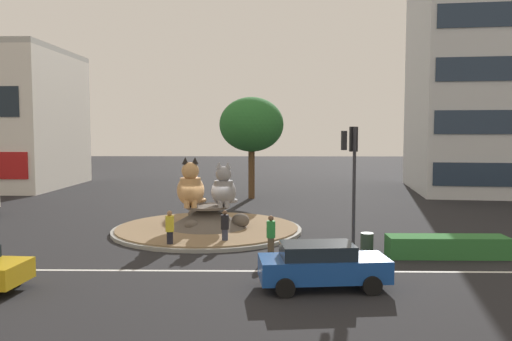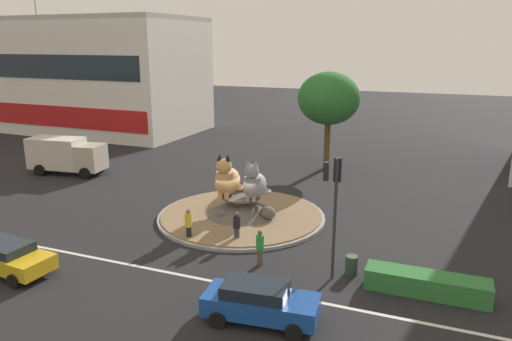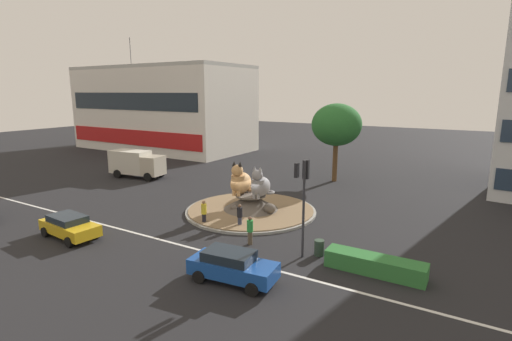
{
  "view_description": "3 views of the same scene",
  "coord_description": "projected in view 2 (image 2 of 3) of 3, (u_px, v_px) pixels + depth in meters",
  "views": [
    {
      "loc": [
        3.05,
        -27.06,
        5.36
      ],
      "look_at": [
        2.56,
        1.92,
        3.11
      ],
      "focal_mm": 36.1,
      "sensor_mm": 36.0,
      "label": 1
    },
    {
      "loc": [
        10.76,
        -24.88,
        10.28
      ],
      "look_at": [
        1.03,
        -0.2,
        3.1
      ],
      "focal_mm": 33.52,
      "sensor_mm": 36.0,
      "label": 2
    },
    {
      "loc": [
        14.88,
        -24.2,
        9.16
      ],
      "look_at": [
        0.29,
        0.3,
        3.25
      ],
      "focal_mm": 26.89,
      "sensor_mm": 36.0,
      "label": 3
    }
  ],
  "objects": [
    {
      "name": "shophouse_block",
      "position": [
        84.0,
        75.0,
        56.93
      ],
      "size": [
        28.07,
        13.69,
        17.16
      ],
      "rotation": [
        0.0,
        0.0,
        -0.02
      ],
      "color": "silver",
      "rests_on": "ground"
    },
    {
      "name": "sedan_on_far_lane",
      "position": [
        260.0,
        302.0,
        17.97
      ],
      "size": [
        4.49,
        2.27,
        1.55
      ],
      "rotation": [
        0.0,
        0.0,
        0.1
      ],
      "color": "#19479E",
      "rests_on": "ground"
    },
    {
      "name": "cat_statue_grey",
      "position": [
        254.0,
        184.0,
        27.84
      ],
      "size": [
        1.47,
        2.41,
        2.37
      ],
      "rotation": [
        0.0,
        0.0,
        -1.5
      ],
      "color": "gray",
      "rests_on": "roundabout_island"
    },
    {
      "name": "pedestrian_yellow_shirt",
      "position": [
        189.0,
        224.0,
        25.25
      ],
      "size": [
        0.38,
        0.38,
        1.77
      ],
      "rotation": [
        0.0,
        0.0,
        2.68
      ],
      "color": "black",
      "rests_on": "ground"
    },
    {
      "name": "roundabout_island",
      "position": [
        242.0,
        210.0,
        28.73
      ],
      "size": [
        10.04,
        10.04,
        1.38
      ],
      "color": "gray",
      "rests_on": "ground"
    },
    {
      "name": "litter_bin",
      "position": [
        351.0,
        265.0,
        21.72
      ],
      "size": [
        0.56,
        0.56,
        0.9
      ],
      "color": "#2D4233",
      "rests_on": "ground"
    },
    {
      "name": "parked_car_right",
      "position": [
        8.0,
        257.0,
        21.83
      ],
      "size": [
        4.47,
        2.31,
        1.43
      ],
      "rotation": [
        0.0,
        0.0,
        -0.08
      ],
      "color": "gold",
      "rests_on": "ground"
    },
    {
      "name": "pedestrian_green_shirt",
      "position": [
        260.0,
        247.0,
        22.48
      ],
      "size": [
        0.37,
        0.37,
        1.77
      ],
      "rotation": [
        0.0,
        0.0,
        5.89
      ],
      "color": "brown",
      "rests_on": "ground"
    },
    {
      "name": "delivery_box_truck",
      "position": [
        66.0,
        154.0,
        38.07
      ],
      "size": [
        6.32,
        3.06,
        2.88
      ],
      "rotation": [
        0.0,
        0.0,
        0.13
      ],
      "color": "#B7AD99",
      "rests_on": "ground"
    },
    {
      "name": "clipped_hedge_strip",
      "position": [
        427.0,
        284.0,
        20.02
      ],
      "size": [
        5.02,
        1.2,
        0.9
      ],
      "primitive_type": "cube",
      "color": "#2D7033",
      "rests_on": "ground"
    },
    {
      "name": "pedestrian_black_shirt",
      "position": [
        237.0,
        226.0,
        25.14
      ],
      "size": [
        0.38,
        0.38,
        1.66
      ],
      "rotation": [
        0.0,
        0.0,
        2.8
      ],
      "color": "#33384C",
      "rests_on": "ground"
    },
    {
      "name": "traffic_light_mast",
      "position": [
        334.0,
        192.0,
        20.52
      ],
      "size": [
        0.71,
        0.56,
        5.53
      ],
      "rotation": [
        0.0,
        0.0,
        1.63
      ],
      "color": "#2D2D33",
      "rests_on": "ground"
    },
    {
      "name": "broadleaf_tree_behind_island",
      "position": [
        329.0,
        99.0,
        38.59
      ],
      "size": [
        5.03,
        5.03,
        7.98
      ],
      "color": "brown",
      "rests_on": "ground"
    },
    {
      "name": "cat_statue_calico",
      "position": [
        227.0,
        180.0,
        28.4
      ],
      "size": [
        1.72,
        2.76,
        2.62
      ],
      "rotation": [
        0.0,
        0.0,
        -1.44
      ],
      "color": "tan",
      "rests_on": "roundabout_island"
    },
    {
      "name": "lane_centreline",
      "position": [
        175.0,
        274.0,
        21.87
      ],
      "size": [
        112.0,
        0.2,
        0.01
      ],
      "primitive_type": "cube",
      "color": "silver",
      "rests_on": "ground"
    },
    {
      "name": "ground_plane",
      "position": [
        241.0,
        218.0,
        28.84
      ],
      "size": [
        160.0,
        160.0,
        0.0
      ],
      "primitive_type": "plane",
      "color": "black"
    }
  ]
}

